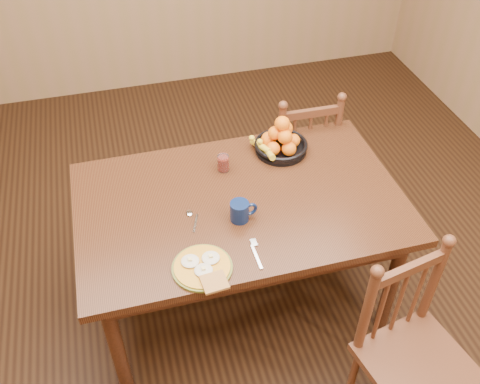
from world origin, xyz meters
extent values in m
cube|color=black|center=(0.00, 0.00, 0.00)|extent=(4.50, 5.00, 0.01)
cube|color=black|center=(0.00, 0.00, 0.73)|extent=(1.60, 1.00, 0.04)
cube|color=black|center=(0.00, 0.42, 0.65)|extent=(1.40, 0.04, 0.10)
cube|color=black|center=(0.00, -0.42, 0.65)|extent=(1.40, 0.04, 0.10)
cube|color=black|center=(0.72, 0.00, 0.65)|extent=(0.04, 0.84, 0.10)
cube|color=black|center=(-0.72, 0.00, 0.65)|extent=(0.04, 0.84, 0.10)
cylinder|color=black|center=(-0.70, -0.40, 0.35)|extent=(0.07, 0.07, 0.70)
cylinder|color=black|center=(0.70, -0.40, 0.35)|extent=(0.07, 0.07, 0.70)
cylinder|color=black|center=(-0.70, 0.40, 0.35)|extent=(0.07, 0.07, 0.70)
cylinder|color=black|center=(0.70, 0.40, 0.35)|extent=(0.07, 0.07, 0.70)
cube|color=#462415|center=(0.55, 0.66, 0.43)|extent=(0.43, 0.41, 0.04)
cylinder|color=#462415|center=(0.73, 0.82, 0.21)|extent=(0.03, 0.03, 0.41)
cylinder|color=#462415|center=(0.38, 0.83, 0.21)|extent=(0.03, 0.03, 0.41)
cylinder|color=#462415|center=(0.72, 0.49, 0.21)|extent=(0.03, 0.03, 0.41)
cylinder|color=#462415|center=(0.37, 0.50, 0.21)|extent=(0.03, 0.03, 0.41)
cylinder|color=#462415|center=(0.72, 0.48, 0.68)|extent=(0.04, 0.04, 0.50)
cylinder|color=#462415|center=(0.37, 0.48, 0.68)|extent=(0.04, 0.04, 0.50)
cylinder|color=#462415|center=(0.55, 0.48, 0.63)|extent=(0.02, 0.02, 0.38)
cube|color=#462415|center=(0.55, 0.48, 0.85)|extent=(0.35, 0.03, 0.05)
cube|color=#462415|center=(0.55, -0.89, 0.44)|extent=(0.51, 0.49, 0.04)
cylinder|color=#462415|center=(0.34, -0.76, 0.21)|extent=(0.04, 0.04, 0.42)
cylinder|color=#462415|center=(0.69, -0.69, 0.21)|extent=(0.04, 0.04, 0.42)
cylinder|color=#462415|center=(0.34, -0.74, 0.70)|extent=(0.04, 0.04, 0.51)
cylinder|color=#462415|center=(0.69, -0.67, 0.70)|extent=(0.04, 0.04, 0.51)
cylinder|color=#462415|center=(0.51, -0.70, 0.65)|extent=(0.02, 0.02, 0.39)
cube|color=#462415|center=(0.51, -0.70, 0.88)|extent=(0.35, 0.10, 0.05)
cylinder|color=#59601E|center=(-0.27, -0.38, 0.76)|extent=(0.26, 0.26, 0.01)
cylinder|color=#C58319|center=(-0.27, -0.38, 0.76)|extent=(0.24, 0.24, 0.01)
ellipsoid|color=silver|center=(-0.32, -0.34, 0.77)|extent=(0.08, 0.08, 0.01)
cube|color=#F2E08C|center=(-0.32, -0.34, 0.79)|extent=(0.02, 0.02, 0.01)
ellipsoid|color=silver|center=(-0.23, -0.35, 0.77)|extent=(0.08, 0.08, 0.01)
cube|color=#F2E08C|center=(-0.23, -0.35, 0.79)|extent=(0.02, 0.02, 0.01)
ellipsoid|color=silver|center=(-0.27, -0.41, 0.77)|extent=(0.08, 0.08, 0.01)
cube|color=#F2E08C|center=(-0.27, -0.41, 0.79)|extent=(0.02, 0.02, 0.01)
cube|color=brown|center=(-0.24, -0.48, 0.78)|extent=(0.11, 0.11, 0.01)
cube|color=silver|center=(-0.03, -0.38, 0.75)|extent=(0.02, 0.15, 0.00)
cube|color=silver|center=(-0.02, -0.29, 0.75)|extent=(0.03, 0.05, 0.00)
cube|color=silver|center=(-0.24, -0.11, 0.75)|extent=(0.05, 0.12, 0.00)
ellipsoid|color=silver|center=(-0.26, -0.03, 0.76)|extent=(0.03, 0.04, 0.01)
cylinder|color=#0B1A40|center=(-0.04, -0.13, 0.80)|extent=(0.09, 0.09, 0.10)
torus|color=#0B1A40|center=(0.01, -0.13, 0.80)|extent=(0.07, 0.02, 0.07)
cylinder|color=black|center=(-0.04, -0.13, 0.85)|extent=(0.08, 0.08, 0.00)
cylinder|color=silver|center=(-0.02, 0.24, 0.80)|extent=(0.06, 0.06, 0.09)
cylinder|color=maroon|center=(-0.02, 0.24, 0.79)|extent=(0.05, 0.05, 0.07)
cylinder|color=black|center=(0.32, 0.32, 0.76)|extent=(0.28, 0.28, 0.02)
torus|color=black|center=(0.32, 0.32, 0.80)|extent=(0.29, 0.29, 0.02)
cylinder|color=black|center=(0.32, 0.32, 0.75)|extent=(0.10, 0.10, 0.01)
sphere|color=orange|center=(0.39, 0.32, 0.81)|extent=(0.07, 0.07, 0.07)
sphere|color=orange|center=(0.34, 0.39, 0.81)|extent=(0.08, 0.08, 0.08)
sphere|color=orange|center=(0.26, 0.36, 0.81)|extent=(0.08, 0.08, 0.08)
sphere|color=orange|center=(0.26, 0.28, 0.81)|extent=(0.07, 0.07, 0.07)
sphere|color=orange|center=(0.34, 0.25, 0.81)|extent=(0.08, 0.08, 0.08)
sphere|color=orange|center=(0.35, 0.35, 0.87)|extent=(0.08, 0.08, 0.08)
sphere|color=orange|center=(0.28, 0.33, 0.87)|extent=(0.07, 0.07, 0.07)
sphere|color=orange|center=(0.32, 0.28, 0.87)|extent=(0.08, 0.08, 0.08)
sphere|color=orange|center=(0.32, 0.32, 0.93)|extent=(0.08, 0.08, 0.08)
cylinder|color=yellow|center=(0.23, 0.28, 0.80)|extent=(0.10, 0.17, 0.07)
cylinder|color=yellow|center=(0.21, 0.33, 0.80)|extent=(0.14, 0.15, 0.07)
camera|label=1|loc=(-0.50, -1.86, 2.53)|focal=40.00mm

